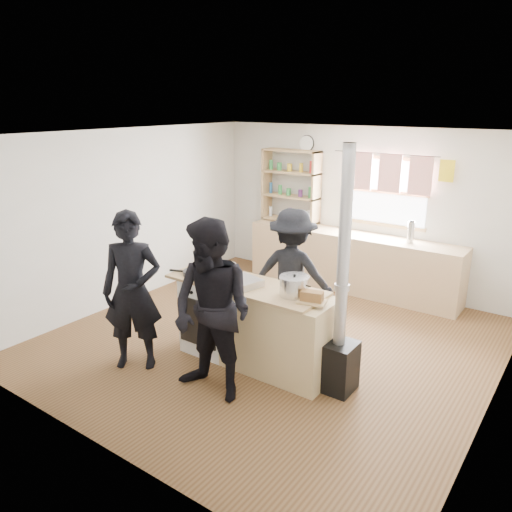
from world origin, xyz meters
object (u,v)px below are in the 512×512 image
(stockpot_counter, at_px, (294,286))
(person_far, at_px, (292,274))
(skillet_greens, at_px, (196,272))
(flue_heater, at_px, (339,332))
(stockpot_stove, at_px, (227,269))
(person_near_right, at_px, (212,311))
(bread_board, at_px, (312,298))
(person_near_left, at_px, (132,291))
(thermos, at_px, (411,232))
(cooking_island, at_px, (256,325))
(roast_tray, at_px, (244,281))

(stockpot_counter, xyz_separation_m, person_far, (-0.53, 0.84, -0.22))
(skillet_greens, relative_size, flue_heater, 0.16)
(stockpot_stove, distance_m, person_near_right, 0.98)
(bread_board, bearing_deg, stockpot_counter, 165.04)
(person_near_left, height_order, person_far, person_near_left)
(skillet_greens, relative_size, person_near_left, 0.22)
(thermos, distance_m, stockpot_stove, 2.95)
(person_near_left, bearing_deg, cooking_island, 2.35)
(thermos, xyz_separation_m, cooking_island, (-0.75, -2.77, -0.59))
(roast_tray, xyz_separation_m, stockpot_stove, (-0.34, 0.14, 0.03))
(stockpot_counter, bearing_deg, skillet_greens, -175.30)
(roast_tray, height_order, person_near_left, person_near_left)
(stockpot_counter, height_order, person_near_right, person_near_right)
(thermos, relative_size, cooking_island, 0.16)
(person_far, bearing_deg, person_near_right, 79.54)
(bread_board, bearing_deg, skillet_greens, -178.56)
(roast_tray, bearing_deg, cooking_island, 24.46)
(person_near_left, xyz_separation_m, person_near_right, (1.09, 0.05, 0.03))
(thermos, distance_m, skillet_greens, 3.25)
(bread_board, relative_size, person_near_left, 0.18)
(thermos, distance_m, roast_tray, 2.96)
(flue_heater, bearing_deg, skillet_greens, -175.71)
(cooking_island, bearing_deg, thermos, 74.80)
(stockpot_stove, height_order, bread_board, stockpot_stove)
(person_near_right, bearing_deg, bread_board, 45.48)
(thermos, relative_size, person_near_right, 0.17)
(cooking_island, distance_m, person_near_left, 1.40)
(flue_heater, height_order, person_near_right, flue_heater)
(thermos, bearing_deg, bread_board, -90.51)
(cooking_island, height_order, flue_heater, flue_heater)
(stockpot_counter, relative_size, bread_board, 0.98)
(flue_heater, relative_size, person_far, 1.53)
(cooking_island, distance_m, stockpot_stove, 0.71)
(skillet_greens, bearing_deg, stockpot_counter, 4.70)
(stockpot_stove, xyz_separation_m, flue_heater, (1.46, -0.05, -0.36))
(stockpot_counter, relative_size, person_near_right, 0.17)
(person_near_right, relative_size, person_far, 1.12)
(thermos, height_order, person_far, person_far)
(thermos, relative_size, person_far, 0.19)
(thermos, bearing_deg, skillet_greens, -118.06)
(stockpot_stove, height_order, person_far, person_far)
(thermos, height_order, stockpot_stove, thermos)
(bread_board, bearing_deg, flue_heater, 19.21)
(roast_tray, distance_m, person_near_left, 1.22)
(stockpot_counter, bearing_deg, stockpot_stove, 175.31)
(stockpot_counter, xyz_separation_m, flue_heater, (0.52, 0.03, -0.39))
(bread_board, distance_m, person_near_left, 1.95)
(stockpot_stove, bearing_deg, person_near_right, -60.05)
(cooking_island, distance_m, bread_board, 0.89)
(stockpot_counter, bearing_deg, bread_board, -14.96)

